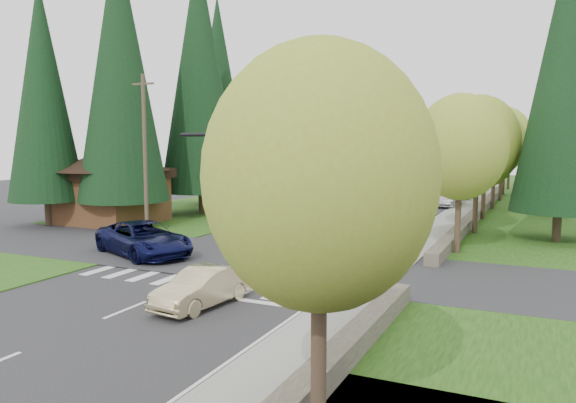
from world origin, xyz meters
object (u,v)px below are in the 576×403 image
Objects in this scene: suv_navy at (144,239)px; parked_car_a at (386,224)px; parked_car_b at (400,216)px; sedan_champagne at (202,287)px; parked_car_c at (450,198)px; parked_car_d at (457,194)px; parked_car_e at (450,190)px.

suv_navy is 15.21m from parked_car_a.
suv_navy is at bearing -124.00° from parked_car_a.
suv_navy is 1.36× the size of parked_car_b.
sedan_champagne is 0.90× the size of parked_car_b.
suv_navy is at bearing -105.40° from parked_car_c.
parked_car_c is at bearing -85.07° from parked_car_d.
parked_car_e is at bearing 94.58° from sedan_champagne.
suv_navy is 34.58m from parked_car_d.
parked_car_e is (1.98, 43.75, 0.01)m from sedan_champagne.
sedan_champagne is 0.91× the size of parked_car_d.
sedan_champagne is 0.92× the size of parked_car_c.
parked_car_d is (1.40, 17.30, 0.11)m from parked_car_b.
parked_car_c reaches higher than parked_car_b.
parked_car_a is at bearing -85.75° from parked_car_e.
parked_car_a is at bearing -96.50° from parked_car_b.
parked_car_a is at bearing -89.02° from parked_car_c.
parked_car_c is 9.15m from parked_car_e.
parked_car_b is 1.01× the size of parked_car_d.
sedan_champagne is 43.79m from parked_car_e.
suv_navy is at bearing -100.14° from parked_car_e.
parked_car_c is at bearing 91.61° from sedan_champagne.
suv_navy is 1.38× the size of parked_car_d.
parked_car_c reaches higher than parked_car_a.
parked_car_e is at bearing 9.88° from suv_navy.
parked_car_b is at bearing -90.37° from parked_car_c.
suv_navy reaches higher than parked_car_e.
parked_car_c is (1.40, 16.74, 0.07)m from parked_car_a.
parked_car_d reaches higher than parked_car_a.
parked_car_c is 0.95× the size of parked_car_e.
parked_car_b is at bearing -85.75° from parked_car_e.
suv_navy reaches higher than parked_car_d.
parked_car_d reaches higher than sedan_champagne.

